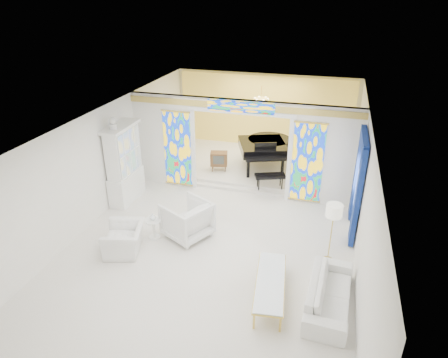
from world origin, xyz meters
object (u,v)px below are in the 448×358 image
(armchair_right, at_px, (187,219))
(sofa, at_px, (329,294))
(grand_piano, at_px, (266,146))
(china_cabinet, at_px, (124,164))
(armchair_left, at_px, (124,239))
(coffee_table, at_px, (270,282))
(tv_console, at_px, (219,159))

(armchair_right, height_order, sofa, armchair_right)
(sofa, xyz_separation_m, grand_piano, (-2.48, 6.21, 0.65))
(china_cabinet, height_order, armchair_right, china_cabinet)
(china_cabinet, distance_m, sofa, 6.91)
(china_cabinet, relative_size, armchair_left, 2.60)
(china_cabinet, xyz_separation_m, sofa, (6.17, -3.01, -0.86))
(china_cabinet, height_order, grand_piano, china_cabinet)
(armchair_right, bearing_deg, armchair_left, -22.14)
(armchair_right, xyz_separation_m, grand_piano, (1.20, 4.59, 0.46))
(china_cabinet, relative_size, armchair_right, 2.49)
(coffee_table, distance_m, tv_console, 6.20)
(armchair_left, bearing_deg, grand_piano, 140.10)
(armchair_right, bearing_deg, sofa, 94.37)
(grand_piano, height_order, tv_console, grand_piano)
(sofa, relative_size, tv_console, 3.17)
(armchair_left, relative_size, sofa, 0.50)
(armchair_left, distance_m, grand_piano, 6.18)
(sofa, distance_m, coffee_table, 1.21)
(grand_piano, bearing_deg, armchair_right, -125.07)
(grand_piano, bearing_deg, armchair_left, -133.94)
(china_cabinet, relative_size, grand_piano, 0.84)
(armchair_left, relative_size, armchair_right, 0.96)
(sofa, bearing_deg, china_cabinet, 66.92)
(grand_piano, distance_m, tv_console, 1.69)
(china_cabinet, relative_size, sofa, 1.29)
(tv_console, bearing_deg, armchair_left, -114.19)
(armchair_left, xyz_separation_m, tv_console, (0.98, 4.89, 0.27))
(coffee_table, bearing_deg, grand_piano, 101.52)
(armchair_right, xyz_separation_m, coffee_table, (2.49, -1.70, -0.10))
(china_cabinet, bearing_deg, sofa, -26.00)
(armchair_right, relative_size, sofa, 0.52)
(coffee_table, xyz_separation_m, tv_console, (-2.76, 5.54, 0.21))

